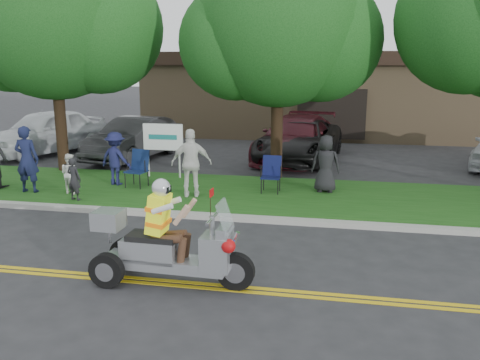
% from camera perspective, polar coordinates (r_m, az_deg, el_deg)
% --- Properties ---
extents(ground, '(120.00, 120.00, 0.00)m').
position_cam_1_polar(ground, '(9.06, -4.82, -10.34)').
color(ground, '#28282B').
rests_on(ground, ground).
extents(centerline_near, '(60.00, 0.10, 0.01)m').
position_cam_1_polar(centerline_near, '(8.55, -5.89, -11.82)').
color(centerline_near, gold).
rests_on(centerline_near, ground).
extents(centerline_far, '(60.00, 0.10, 0.01)m').
position_cam_1_polar(centerline_far, '(8.69, -5.58, -11.39)').
color(centerline_far, gold).
rests_on(centerline_far, ground).
extents(curb, '(60.00, 0.25, 0.12)m').
position_cam_1_polar(curb, '(11.82, -0.82, -4.26)').
color(curb, '#A8A89E').
rests_on(curb, ground).
extents(grass_verge, '(60.00, 4.00, 0.10)m').
position_cam_1_polar(grass_verge, '(13.85, 0.99, -1.63)').
color(grass_verge, '#184B14').
rests_on(grass_verge, ground).
extents(commercial_building, '(18.00, 8.20, 4.00)m').
position_cam_1_polar(commercial_building, '(27.00, 10.44, 9.68)').
color(commercial_building, '#9E7F5B').
rests_on(commercial_building, ground).
extents(tree_left, '(6.62, 5.40, 7.78)m').
position_cam_1_polar(tree_left, '(17.41, -20.10, 16.58)').
color(tree_left, '#332114').
rests_on(tree_left, ground).
extents(tree_mid, '(5.88, 4.80, 7.05)m').
position_cam_1_polar(tree_mid, '(15.33, 4.56, 16.30)').
color(tree_mid, '#332114').
rests_on(tree_mid, ground).
extents(business_sign, '(1.25, 0.06, 1.75)m').
position_cam_1_polar(business_sign, '(15.66, -8.63, 4.46)').
color(business_sign, silver).
rests_on(business_sign, ground).
extents(trike_scooter, '(2.73, 0.92, 1.79)m').
position_cam_1_polar(trike_scooter, '(8.51, -8.38, -7.50)').
color(trike_scooter, black).
rests_on(trike_scooter, ground).
extents(lawn_chair_a, '(0.52, 0.54, 0.98)m').
position_cam_1_polar(lawn_chair_a, '(13.88, 3.55, 0.94)').
color(lawn_chair_a, black).
rests_on(lawn_chair_a, grass_verge).
extents(lawn_chair_b, '(0.64, 0.66, 1.05)m').
position_cam_1_polar(lawn_chair_b, '(14.74, -11.34, 1.58)').
color(lawn_chair_b, black).
rests_on(lawn_chair_b, grass_verge).
extents(spectator_adult_left, '(0.69, 0.47, 1.82)m').
position_cam_1_polar(spectator_adult_left, '(14.90, -22.82, 2.17)').
color(spectator_adult_left, '#151B3C').
rests_on(spectator_adult_left, grass_verge).
extents(spectator_adult_right, '(1.13, 0.68, 1.80)m').
position_cam_1_polar(spectator_adult_right, '(13.33, -5.47, 1.91)').
color(spectator_adult_right, silver).
rests_on(spectator_adult_right, grass_verge).
extents(spectator_chair_a, '(1.10, 0.79, 1.53)m').
position_cam_1_polar(spectator_chair_a, '(15.03, -13.78, 2.37)').
color(spectator_chair_a, '#191C47').
rests_on(spectator_chair_a, grass_verge).
extents(spectator_chair_b, '(0.79, 0.53, 1.57)m').
position_cam_1_polar(spectator_chair_b, '(13.97, 9.60, 1.83)').
color(spectator_chair_b, black).
rests_on(spectator_chair_b, grass_verge).
extents(child_left, '(0.46, 0.36, 1.11)m').
position_cam_1_polar(child_left, '(13.68, -18.14, 0.12)').
color(child_left, black).
rests_on(child_left, grass_verge).
extents(child_right, '(0.62, 0.53, 1.09)m').
position_cam_1_polar(child_right, '(14.43, -18.56, 0.70)').
color(child_right, white).
rests_on(child_right, grass_verge).
extents(parked_car_far_left, '(3.71, 5.53, 1.75)m').
position_cam_1_polar(parked_car_far_left, '(21.51, -20.95, 5.10)').
color(parked_car_far_left, silver).
rests_on(parked_car_far_left, ground).
extents(parked_car_left, '(2.48, 4.91, 1.54)m').
position_cam_1_polar(parked_car_left, '(19.41, -11.77, 4.59)').
color(parked_car_left, '#27282A').
rests_on(parked_car_left, ground).
extents(parked_car_mid, '(3.19, 5.70, 1.50)m').
position_cam_1_polar(parked_car_mid, '(18.73, 6.66, 4.41)').
color(parked_car_mid, black).
rests_on(parked_car_mid, ground).
extents(parked_car_right, '(3.14, 5.82, 1.60)m').
position_cam_1_polar(parked_car_right, '(19.03, 6.31, 4.70)').
color(parked_car_right, '#440F17').
rests_on(parked_car_right, ground).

